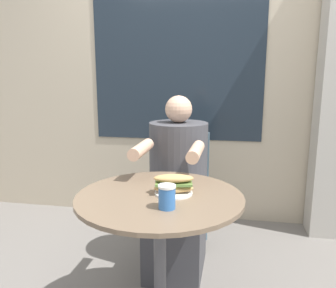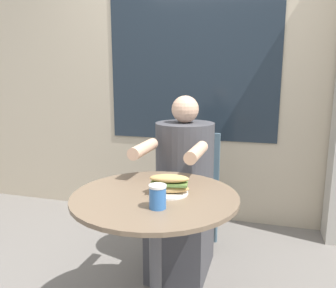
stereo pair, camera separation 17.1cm
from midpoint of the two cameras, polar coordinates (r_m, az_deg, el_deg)
name	(u,v)px [view 2 (the right image)]	position (r m, az deg, el deg)	size (l,w,h in m)	color
storefront_wall	(209,63)	(2.94, 8.80, 13.77)	(8.00, 0.09, 2.80)	#B7A88E
cafe_table	(155,232)	(1.63, 0.87, -15.14)	(0.79, 0.79, 0.73)	brown
diner_chair	(194,179)	(2.50, 6.52, -6.19)	(0.39, 0.39, 0.87)	slate
seated_diner	(183,198)	(2.18, 4.87, -9.36)	(0.39, 0.69, 1.17)	#424247
sandwich_on_plate	(169,185)	(1.55, 3.40, -7.20)	(0.20, 0.18, 0.09)	white
drink_cup	(158,197)	(1.38, 1.77, -9.19)	(0.08, 0.08, 0.10)	#336BB7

